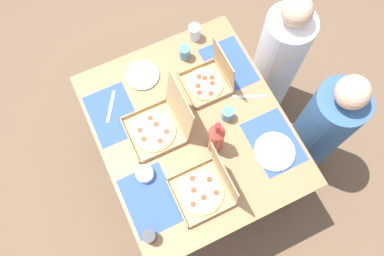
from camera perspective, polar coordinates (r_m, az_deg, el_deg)
ground_plane at (r=2.98m, az=-0.00°, el=-5.30°), size 6.00×6.00×0.00m
dining_table at (r=2.35m, az=-0.00°, el=-1.02°), size 1.26×1.08×0.78m
placemat_near_left at (r=2.32m, az=-11.80°, el=2.02°), size 0.36×0.26×0.00m
placemat_near_right at (r=2.14m, az=-6.29°, el=-10.67°), size 0.36×0.26×0.00m
placemat_far_left at (r=2.43m, az=5.51°, el=9.38°), size 0.36×0.26×0.00m
placemat_far_right at (r=2.26m, az=12.12°, el=-2.06°), size 0.36×0.26×0.00m
pizza_box_edge_far at (r=2.20m, az=-4.95°, el=0.36°), size 0.30×0.34×0.33m
pizza_box_center at (r=2.09m, az=2.07°, el=-9.02°), size 0.29×0.30×0.33m
pizza_box_corner_right at (r=2.32m, az=2.58°, el=7.23°), size 0.26×0.26×0.29m
plate_far_left at (r=2.40m, az=-7.40°, el=7.82°), size 0.21×0.21×0.02m
plate_middle at (r=2.23m, az=12.21°, el=-3.47°), size 0.24×0.24×0.02m
soda_bottle at (r=2.08m, az=3.61°, el=-1.48°), size 0.09×0.09×0.32m
cup_dark at (r=2.07m, az=-6.37°, el=-15.81°), size 0.07×0.07×0.09m
cup_clear_right at (r=2.41m, az=-1.08°, el=11.20°), size 0.07×0.07×0.10m
cup_red at (r=2.49m, az=0.37°, el=14.12°), size 0.08×0.08×0.11m
cup_clear_left at (r=2.23m, az=5.32°, el=2.08°), size 0.07×0.07×0.09m
condiment_bowl at (r=2.15m, az=-7.09°, el=-6.85°), size 0.10×0.10×0.05m
knife_by_near_left at (r=2.34m, az=-12.03°, el=3.15°), size 0.19×0.13×0.00m
knife_by_near_right at (r=2.34m, az=8.60°, el=4.68°), size 0.10×0.20×0.00m
diner_left_seat at (r=2.79m, az=12.59°, el=9.74°), size 0.32×0.32×1.17m
diner_right_seat at (r=2.65m, az=18.59°, el=-0.14°), size 0.32×0.32×1.17m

